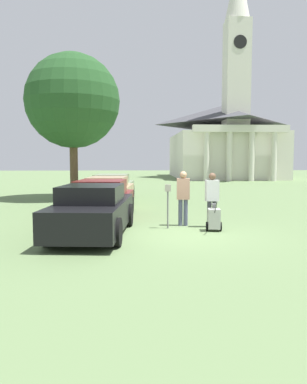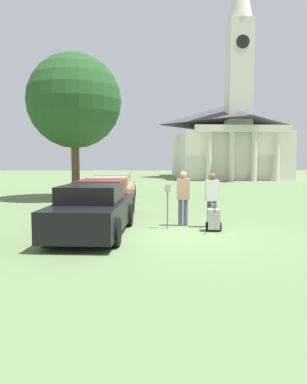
% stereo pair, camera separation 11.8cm
% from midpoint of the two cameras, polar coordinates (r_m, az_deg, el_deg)
% --- Properties ---
extents(ground_plane, '(120.00, 120.00, 0.00)m').
position_cam_midpoint_polar(ground_plane, '(11.03, 3.10, -6.50)').
color(ground_plane, '#607A4C').
extents(parked_car_black, '(2.30, 4.86, 1.47)m').
position_cam_midpoint_polar(parked_car_black, '(10.99, -9.50, -2.92)').
color(parked_car_black, black).
rests_on(parked_car_black, ground_plane).
extents(parked_car_maroon, '(2.33, 4.76, 1.45)m').
position_cam_midpoint_polar(parked_car_maroon, '(13.79, -8.13, -1.39)').
color(parked_car_maroon, maroon).
rests_on(parked_car_maroon, ground_plane).
extents(parked_car_tan, '(2.31, 5.41, 1.41)m').
position_cam_midpoint_polar(parked_car_tan, '(17.07, -7.10, -0.15)').
color(parked_car_tan, tan).
rests_on(parked_car_tan, ground_plane).
extents(parked_car_sage, '(2.33, 5.20, 1.39)m').
position_cam_midpoint_polar(parked_car_sage, '(20.00, -6.46, 0.62)').
color(parked_car_sage, gray).
rests_on(parked_car_sage, ground_plane).
extents(parking_meter, '(0.18, 0.09, 1.40)m').
position_cam_midpoint_polar(parking_meter, '(11.85, 1.91, -0.91)').
color(parking_meter, slate).
rests_on(parking_meter, ground_plane).
extents(person_worker, '(0.44, 0.26, 1.81)m').
position_cam_midpoint_polar(person_worker, '(12.35, 4.27, -0.39)').
color(person_worker, '#515670').
rests_on(person_worker, ground_plane).
extents(person_supervisor, '(0.43, 0.24, 1.77)m').
position_cam_midpoint_polar(person_supervisor, '(12.20, 8.64, -0.63)').
color(person_supervisor, '#3F3F47').
rests_on(person_supervisor, ground_plane).
extents(equipment_cart, '(0.50, 1.00, 1.00)m').
position_cam_midpoint_polar(equipment_cart, '(11.64, 8.90, -4.01)').
color(equipment_cart, '#B2B2AD').
rests_on(equipment_cart, ground_plane).
extents(church, '(11.48, 15.72, 22.33)m').
position_cam_midpoint_polar(church, '(45.32, 10.52, 8.31)').
color(church, silver).
rests_on(church, ground_plane).
extents(shade_tree, '(5.12, 5.12, 7.91)m').
position_cam_midpoint_polar(shade_tree, '(21.43, -12.37, 13.36)').
color(shade_tree, brown).
rests_on(shade_tree, ground_plane).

